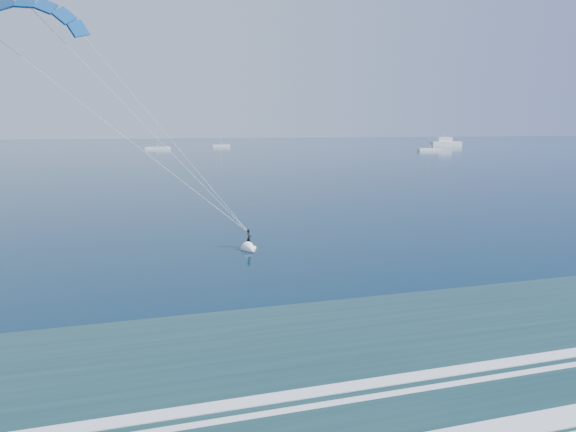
{
  "coord_description": "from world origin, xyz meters",
  "views": [
    {
      "loc": [
        -10.62,
        -7.26,
        9.82
      ],
      "look_at": [
        -0.7,
        26.6,
        3.68
      ],
      "focal_mm": 32.0,
      "sensor_mm": 36.0,
      "label": 1
    }
  ],
  "objects_px": {
    "motor_yacht": "(445,143)",
    "sailboat_4": "(429,149)",
    "kitesurfer_rig": "(147,128)",
    "sailboat_3": "(221,146)",
    "sailboat_2": "(157,148)"
  },
  "relations": [
    {
      "from": "sailboat_4",
      "to": "sailboat_2",
      "type": "bearing_deg",
      "value": 157.29
    },
    {
      "from": "kitesurfer_rig",
      "to": "sailboat_4",
      "type": "height_order",
      "value": "kitesurfer_rig"
    },
    {
      "from": "kitesurfer_rig",
      "to": "sailboat_4",
      "type": "distance_m",
      "value": 188.48
    },
    {
      "from": "kitesurfer_rig",
      "to": "sailboat_3",
      "type": "xyz_separation_m",
      "value": [
        38.99,
        214.86,
        -9.06
      ]
    },
    {
      "from": "kitesurfer_rig",
      "to": "motor_yacht",
      "type": "bearing_deg",
      "value": 51.94
    },
    {
      "from": "kitesurfer_rig",
      "to": "sailboat_2",
      "type": "height_order",
      "value": "kitesurfer_rig"
    },
    {
      "from": "sailboat_2",
      "to": "sailboat_3",
      "type": "bearing_deg",
      "value": 33.85
    },
    {
      "from": "sailboat_2",
      "to": "sailboat_3",
      "type": "relative_size",
      "value": 1.21
    },
    {
      "from": "motor_yacht",
      "to": "sailboat_3",
      "type": "xyz_separation_m",
      "value": [
        -112.09,
        21.92,
        -1.15
      ]
    },
    {
      "from": "motor_yacht",
      "to": "sailboat_4",
      "type": "distance_m",
      "value": 56.82
    },
    {
      "from": "kitesurfer_rig",
      "to": "sailboat_2",
      "type": "distance_m",
      "value": 194.29
    },
    {
      "from": "sailboat_2",
      "to": "sailboat_4",
      "type": "height_order",
      "value": "sailboat_2"
    },
    {
      "from": "motor_yacht",
      "to": "sailboat_4",
      "type": "xyz_separation_m",
      "value": [
        -36.08,
        -43.89,
        -1.14
      ]
    },
    {
      "from": "kitesurfer_rig",
      "to": "sailboat_2",
      "type": "xyz_separation_m",
      "value": [
        7.77,
        193.92,
        -9.04
      ]
    },
    {
      "from": "motor_yacht",
      "to": "sailboat_2",
      "type": "xyz_separation_m",
      "value": [
        -143.3,
        0.98,
        -1.14
      ]
    }
  ]
}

